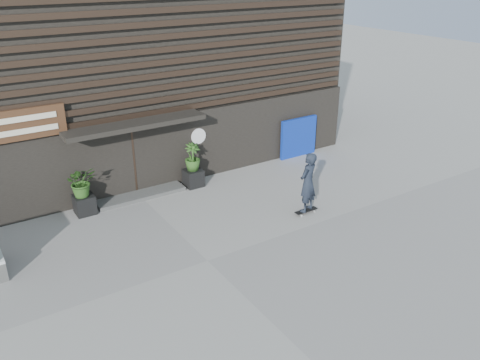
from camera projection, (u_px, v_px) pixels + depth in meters
ground at (208, 261)px, 12.97m from camera, size 80.00×80.00×0.00m
entrance_step at (140, 195)px, 16.48m from camera, size 3.00×0.80×0.12m
planter_pot_left at (85, 204)px, 15.30m from camera, size 0.60×0.60×0.60m
bamboo_left at (81, 182)px, 14.98m from camera, size 0.86×0.75×0.96m
planter_pot_right at (193, 178)px, 17.17m from camera, size 0.60×0.60×0.60m
bamboo_right at (192, 157)px, 16.85m from camera, size 0.54×0.54×0.96m
blue_tarp at (298, 137)px, 19.60m from camera, size 1.69×0.13×1.58m
building at (79, 52)px, 19.00m from camera, size 18.00×11.00×8.00m
skateboarder at (308, 183)px, 15.00m from camera, size 0.81×0.67×2.00m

